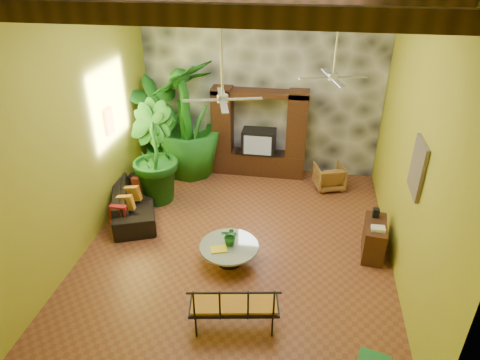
% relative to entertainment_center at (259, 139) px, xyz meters
% --- Properties ---
extents(ground, '(7.00, 7.00, 0.00)m').
position_rel_entertainment_center_xyz_m(ground, '(0.00, -3.14, -0.97)').
color(ground, brown).
rests_on(ground, ground).
extents(back_wall, '(6.00, 0.02, 5.00)m').
position_rel_entertainment_center_xyz_m(back_wall, '(0.00, 0.36, 1.53)').
color(back_wall, '#ABAC27').
rests_on(back_wall, ground).
extents(left_wall, '(0.02, 7.00, 5.00)m').
position_rel_entertainment_center_xyz_m(left_wall, '(-3.00, -3.14, 1.53)').
color(left_wall, '#ABAC27').
rests_on(left_wall, ground).
extents(right_wall, '(0.02, 7.00, 5.00)m').
position_rel_entertainment_center_xyz_m(right_wall, '(3.00, -3.14, 1.53)').
color(right_wall, '#ABAC27').
rests_on(right_wall, ground).
extents(stone_accent_wall, '(5.98, 0.10, 4.98)m').
position_rel_entertainment_center_xyz_m(stone_accent_wall, '(0.00, 0.30, 1.53)').
color(stone_accent_wall, '#34363C').
rests_on(stone_accent_wall, ground).
extents(entertainment_center, '(2.40, 0.55, 2.30)m').
position_rel_entertainment_center_xyz_m(entertainment_center, '(0.00, 0.00, 0.00)').
color(entertainment_center, black).
rests_on(entertainment_center, ground).
extents(ceiling_fan_front, '(1.28, 1.28, 1.86)m').
position_rel_entertainment_center_xyz_m(ceiling_fan_front, '(-0.20, -3.54, 2.44)').
color(ceiling_fan_front, silver).
rests_on(ceiling_fan_front, ceiling).
extents(ceiling_fan_back, '(1.28, 1.28, 1.86)m').
position_rel_entertainment_center_xyz_m(ceiling_fan_back, '(1.60, -1.94, 2.44)').
color(ceiling_fan_back, silver).
rests_on(ceiling_fan_back, ceiling).
extents(wall_art_mask, '(0.06, 0.32, 0.55)m').
position_rel_entertainment_center_xyz_m(wall_art_mask, '(-2.96, -2.14, 1.13)').
color(wall_art_mask, '#BA9415').
rests_on(wall_art_mask, left_wall).
extents(wall_art_painting, '(0.06, 0.70, 0.90)m').
position_rel_entertainment_center_xyz_m(wall_art_painting, '(2.96, -3.74, 1.33)').
color(wall_art_painting, '#215A79').
rests_on(wall_art_painting, right_wall).
extents(sofa, '(1.64, 2.40, 0.65)m').
position_rel_entertainment_center_xyz_m(sofa, '(-2.54, -2.38, -0.64)').
color(sofa, black).
rests_on(sofa, ground).
extents(wicker_armchair, '(0.84, 0.85, 0.63)m').
position_rel_entertainment_center_xyz_m(wicker_armchair, '(1.84, -0.52, -0.65)').
color(wicker_armchair, olive).
rests_on(wicker_armchair, ground).
extents(tall_plant_a, '(1.58, 1.64, 2.59)m').
position_rel_entertainment_center_xyz_m(tall_plant_a, '(-2.54, -0.46, 0.33)').
color(tall_plant_a, '#17581A').
rests_on(tall_plant_a, ground).
extents(tall_plant_b, '(1.65, 1.65, 2.35)m').
position_rel_entertainment_center_xyz_m(tall_plant_b, '(-2.26, -1.68, 0.21)').
color(tall_plant_b, '#16551A').
rests_on(tall_plant_b, ground).
extents(tall_plant_c, '(2.25, 2.25, 3.00)m').
position_rel_entertainment_center_xyz_m(tall_plant_c, '(-1.79, -0.25, 0.54)').
color(tall_plant_c, '#1D6C1C').
rests_on(tall_plant_c, ground).
extents(coffee_table, '(1.12, 1.12, 0.40)m').
position_rel_entertainment_center_xyz_m(coffee_table, '(-0.09, -3.75, -0.71)').
color(coffee_table, black).
rests_on(coffee_table, ground).
extents(centerpiece_plant, '(0.40, 0.37, 0.37)m').
position_rel_entertainment_center_xyz_m(centerpiece_plant, '(-0.07, -3.71, -0.38)').
color(centerpiece_plant, '#1A6420').
rests_on(centerpiece_plant, coffee_table).
extents(yellow_tray, '(0.35, 0.30, 0.03)m').
position_rel_entertainment_center_xyz_m(yellow_tray, '(-0.26, -3.92, -0.55)').
color(yellow_tray, gold).
rests_on(yellow_tray, coffee_table).
extents(iron_bench, '(1.45, 0.74, 0.57)m').
position_rel_entertainment_center_xyz_m(iron_bench, '(0.28, -5.39, -0.42)').
color(iron_bench, black).
rests_on(iron_bench, ground).
extents(side_console, '(0.49, 0.92, 0.71)m').
position_rel_entertainment_center_xyz_m(side_console, '(2.65, -3.03, -0.61)').
color(side_console, '#341E10').
rests_on(side_console, ground).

